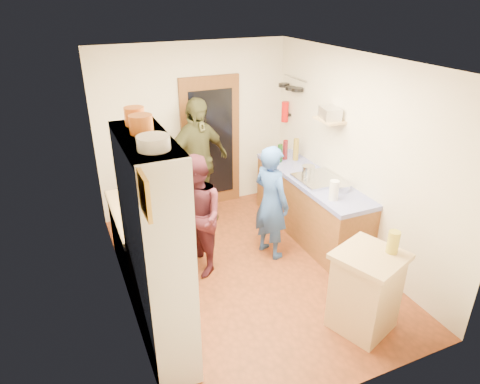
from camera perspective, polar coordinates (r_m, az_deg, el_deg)
floor at (r=5.59m, az=1.11°, el=-10.41°), size 3.00×4.00×0.02m
ceiling at (r=4.57m, az=1.40°, el=17.23°), size 3.00×4.00×0.02m
wall_back at (r=6.69m, az=-6.10°, el=8.31°), size 3.00×0.02×2.60m
wall_front at (r=3.45m, az=15.66°, el=-10.42°), size 3.00×0.02×2.60m
wall_left at (r=4.56m, az=-16.24°, el=-1.15°), size 0.02×4.00×2.60m
wall_right at (r=5.69m, az=15.20°, el=4.38°), size 0.02×4.00×2.60m
door_frame at (r=6.81m, az=-3.89°, el=6.49°), size 0.95×0.06×2.10m
door_glass at (r=6.78m, az=-3.79°, el=6.40°), size 0.70×0.02×1.70m
hutch_body at (r=3.99m, az=-11.09°, el=-7.95°), size 0.40×1.20×2.20m
hutch_top_shelf at (r=3.52m, az=-12.56°, el=6.87°), size 0.40×1.14×0.04m
plate_stack at (r=3.21m, az=-11.47°, el=6.46°), size 0.25×0.25×0.10m
orange_pot_a at (r=3.59m, az=-13.05°, el=8.78°), size 0.19×0.19×0.15m
orange_pot_b at (r=3.84m, az=-13.89°, el=9.81°), size 0.17×0.17×0.16m
left_counter_base at (r=5.41m, az=-12.62°, el=-6.88°), size 0.60×1.40×0.85m
left_counter_top at (r=5.19m, az=-13.09°, el=-2.68°), size 0.64×1.44×0.05m
toaster at (r=4.77m, az=-11.58°, el=-3.57°), size 0.28×0.22×0.18m
kettle at (r=4.97m, az=-13.36°, el=-2.53°), size 0.16×0.16×0.18m
orange_bowl at (r=5.36m, az=-12.80°, el=-0.86°), size 0.24×0.24×0.09m
chopping_board at (r=5.64m, az=-14.02°, el=0.01°), size 0.35×0.30×0.02m
right_counter_base at (r=6.24m, az=9.25°, el=-1.97°), size 0.60×2.20×0.84m
right_counter_top at (r=6.05m, az=9.55°, el=1.81°), size 0.62×2.22×0.06m
hob at (r=5.91m, az=10.39°, el=1.69°), size 0.55×0.58×0.04m
pot_on_hob at (r=5.99m, az=9.10°, el=2.94°), size 0.18×0.18×0.12m
bottle_a at (r=6.44m, az=5.36°, el=5.17°), size 0.08×0.08×0.28m
bottle_b at (r=6.55m, az=6.05°, el=5.62°), size 0.09×0.09×0.30m
bottle_c at (r=6.53m, az=7.47°, el=5.65°), size 0.09×0.09×0.34m
paper_towel at (r=5.37m, az=12.43°, el=0.22°), size 0.14×0.14×0.25m
mixing_bowl at (r=5.68m, az=13.29°, el=0.68°), size 0.23×0.23×0.09m
island_base at (r=4.71m, az=16.31°, el=-12.83°), size 0.71×0.71×0.86m
island_top at (r=4.45m, az=17.03°, el=-8.21°), size 0.80×0.80×0.05m
cutting_board at (r=4.42m, az=16.16°, el=-8.13°), size 0.43×0.38×0.02m
oil_jar at (r=4.47m, az=19.76°, el=-6.29°), size 0.15×0.15×0.23m
pan_rail at (r=6.67m, az=7.38°, el=14.83°), size 0.02×0.65×0.02m
pan_hang_a at (r=6.52m, az=7.65°, el=13.39°), size 0.18×0.18×0.05m
pan_hang_b at (r=6.69m, az=6.74°, el=13.58°), size 0.16×0.16×0.05m
pan_hang_c at (r=6.86m, az=5.89°, el=14.00°), size 0.17×0.17×0.05m
wall_shelf at (r=5.82m, az=11.84°, el=9.38°), size 0.26×0.42×0.03m
radio at (r=5.80m, az=11.92°, el=10.23°), size 0.28×0.34×0.15m
ext_bracket at (r=6.95m, az=6.43°, el=10.24°), size 0.06×0.10×0.04m
fire_extinguisher at (r=6.91m, az=6.01°, el=10.60°), size 0.11×0.11×0.32m
picture_frame at (r=2.86m, az=-12.61°, el=-0.48°), size 0.03×0.25×0.30m
person_hob at (r=5.54m, az=4.56°, el=-1.39°), size 0.52×0.64×1.54m
person_left at (r=5.24m, az=-5.77°, el=-3.07°), size 0.66×0.81×1.54m
person_back at (r=6.31m, az=-5.61°, el=3.93°), size 1.21×0.82×1.92m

